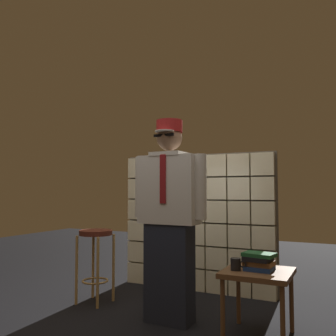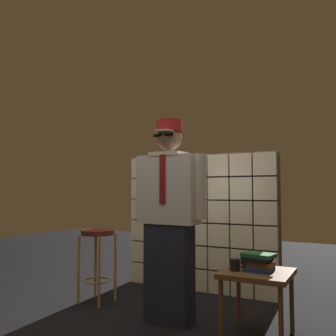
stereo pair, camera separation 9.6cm
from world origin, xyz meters
The scene contains 7 objects.
ground_plane centered at (0.00, 0.00, 0.00)m, with size 12.00×12.00×0.00m.
glass_block_wall centered at (0.00, 1.41, 0.78)m, with size 1.85×0.10×1.59m.
standing_person centered at (0.18, 0.36, 0.92)m, with size 0.71×0.30×1.77m.
bar_stool centered at (-0.75, 0.51, 0.55)m, with size 0.34×0.34×0.74m.
side_table centered at (0.94, 0.39, 0.45)m, with size 0.52×0.52×0.52m.
book_stack centered at (0.95, 0.38, 0.59)m, with size 0.26×0.21×0.14m.
coffee_mug centered at (0.79, 0.31, 0.56)m, with size 0.13×0.08×0.09m.
Camera 1 is at (1.60, -2.53, 1.15)m, focal length 38.68 mm.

